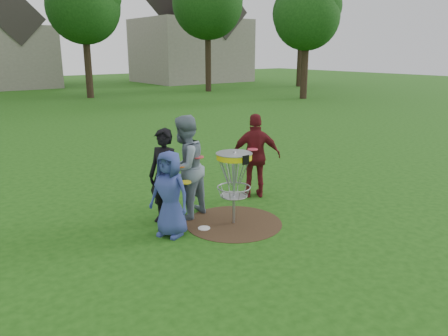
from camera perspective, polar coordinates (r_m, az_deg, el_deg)
ground at (r=8.21m, az=1.28°, el=-7.19°), size 100.00×100.00×0.00m
dirt_patch at (r=8.21m, az=1.28°, el=-7.16°), size 1.80×1.80×0.01m
player_blue at (r=7.50m, az=-7.08°, el=-3.38°), size 0.75×0.87×1.50m
player_black at (r=8.03m, az=-7.77°, el=-1.13°), size 0.67×0.77×1.78m
player_grey at (r=8.24m, az=-5.18°, el=0.08°), size 1.16×1.04×1.97m
player_maroon at (r=9.43m, az=4.16°, el=1.58°), size 1.13×0.98×1.83m
disc_on_grass at (r=7.96m, az=-2.63°, el=-7.87°), size 0.22×0.22×0.02m
disc_golf_basket at (r=7.88m, az=1.32°, el=-0.32°), size 0.66×0.67×1.38m
held_discs at (r=8.14m, az=-2.39°, el=0.67°), size 2.26×0.80×0.30m
house_row at (r=40.16m, az=-24.48°, el=15.36°), size 44.50×10.65×11.62m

